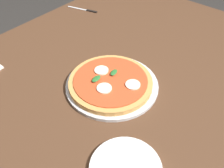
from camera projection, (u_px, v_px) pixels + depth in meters
dining_table at (126, 88)px, 0.99m from camera, size 1.40×1.18×0.77m
serving_tray at (112, 85)px, 0.87m from camera, size 0.32×0.32×0.01m
pizza at (111, 82)px, 0.86m from camera, size 0.29×0.29×0.03m
knife at (86, 10)px, 1.29m from camera, size 0.06×0.17×0.01m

